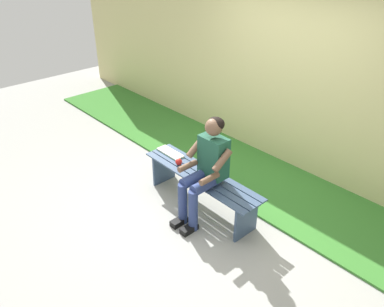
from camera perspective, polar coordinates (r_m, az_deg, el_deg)
ground_plane at (r=5.27m, az=-15.17°, el=-6.65°), size 10.00×7.00×0.04m
grass_strip at (r=5.85m, az=11.27°, el=-1.75°), size 9.00×2.09×0.03m
brick_wall at (r=5.88m, az=10.82°, el=11.91°), size 9.50×0.24×2.53m
bench_near at (r=4.76m, az=1.34°, el=-4.24°), size 1.74×0.42×0.47m
person_seated at (r=4.40m, az=2.04°, el=-1.95°), size 0.50×0.69×1.28m
apple at (r=4.86m, az=-1.97°, el=-1.24°), size 0.09×0.09×0.09m
book_open at (r=5.13m, az=-3.23°, el=0.11°), size 0.41×0.16×0.02m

